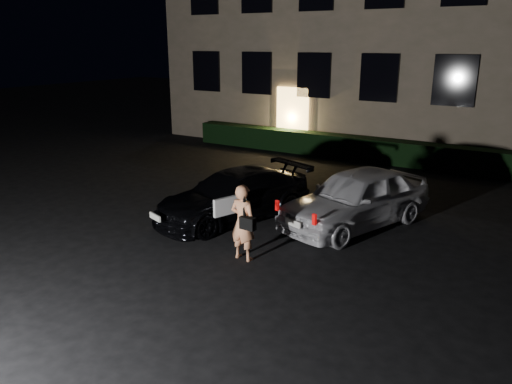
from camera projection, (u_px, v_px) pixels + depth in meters
The scene contains 5 objects.
ground at pixel (193, 263), 9.98m from camera, with size 80.00×80.00×0.00m, color black.
hedge at pixel (370, 150), 18.43m from camera, with size 15.00×0.70×0.85m, color black.
sedan at pixel (234, 195), 12.33m from camera, with size 3.00×4.51×1.21m.
hatch at pixel (356, 198), 11.83m from camera, with size 2.97×4.43×1.40m.
man at pixel (243, 222), 9.96m from camera, with size 0.65×0.41×1.58m.
Camera 1 is at (5.85, -7.13, 4.26)m, focal length 35.00 mm.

